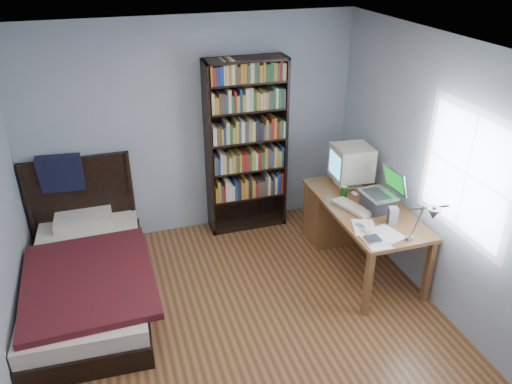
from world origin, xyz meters
TOP-DOWN VIEW (x-y plane):
  - room at (0.03, -0.00)m, footprint 4.20×4.24m
  - desk at (1.51, 1.18)m, footprint 0.75×1.57m
  - crt_monitor at (1.57, 1.24)m, footprint 0.43×0.39m
  - laptop at (1.60, 0.65)m, footprint 0.37×0.37m
  - desk_lamp at (1.47, -0.30)m, footprint 0.22×0.50m
  - keyboard at (1.36, 0.74)m, footprint 0.32×0.48m
  - speaker at (1.59, 0.36)m, footprint 0.11×0.11m
  - soda_can at (1.38, 1.00)m, footprint 0.07×0.07m
  - mouse at (1.51, 1.00)m, footprint 0.06×0.11m
  - phone_silver at (1.26, 0.40)m, footprint 0.07×0.10m
  - phone_grey at (1.26, 0.29)m, footprint 0.06×0.10m
  - external_drive at (1.26, 0.14)m, footprint 0.13×0.13m
  - bookshelf at (0.59, 1.94)m, footprint 0.92×0.30m
  - bed at (-1.31, 1.12)m, footprint 1.22×2.23m

SIDE VIEW (x-z plane):
  - bed at x=-1.31m, z-range -0.33..0.83m
  - desk at x=1.51m, z-range 0.05..0.78m
  - phone_silver at x=1.26m, z-range 0.73..0.75m
  - phone_grey at x=1.26m, z-range 0.73..0.75m
  - external_drive at x=1.26m, z-range 0.73..0.76m
  - keyboard at x=1.36m, z-range 0.72..0.77m
  - mouse at x=1.51m, z-range 0.73..0.77m
  - soda_can at x=1.38m, z-range 0.73..0.85m
  - speaker at x=1.59m, z-range 0.73..0.90m
  - laptop at x=1.60m, z-range 0.63..1.07m
  - crt_monitor at x=1.57m, z-range 0.76..1.23m
  - bookshelf at x=0.59m, z-range 0.00..2.06m
  - desk_lamp at x=1.47m, z-range 0.91..1.50m
  - room at x=0.03m, z-range 0.00..2.50m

